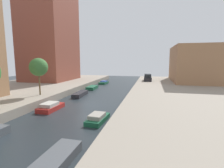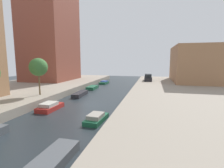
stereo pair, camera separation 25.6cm
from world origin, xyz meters
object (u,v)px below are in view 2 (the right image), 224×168
Objects in this scene: low_block_right at (196,64)px; moored_boat_right_2 at (96,118)px; street_tree_2 at (38,67)px; moored_boat_left_4 at (92,87)px; moored_boat_left_3 at (80,94)px; moored_boat_right_1 at (49,163)px; parked_car at (148,78)px; moored_boat_left_2 at (50,107)px; moored_boat_left_5 at (104,82)px; apartment_tower_far at (50,32)px.

low_block_right is 31.55m from moored_boat_right_2.
moored_boat_left_4 is at bearing 74.10° from street_tree_2.
moored_boat_left_3 is (-21.09, -16.91, -4.72)m from low_block_right.
low_block_right is at bearing 67.04° from moored_boat_right_1.
low_block_right reaches higher than moored_boat_left_4.
moored_boat_left_3 is at bearing -141.27° from low_block_right.
moored_boat_right_1 is at bearing -74.92° from moored_boat_left_4.
moored_boat_left_3 is (-10.51, -15.65, -1.37)m from parked_car.
moored_boat_left_2 is (3.72, -3.27, -4.51)m from street_tree_2.
moored_boat_left_5 is (0.14, 8.10, 0.01)m from moored_boat_left_4.
apartment_tower_far reaches higher than moored_boat_right_2.
street_tree_2 reaches higher than moored_boat_left_4.
moored_boat_right_1 is (-14.78, -34.90, -4.72)m from low_block_right.
moored_boat_left_2 reaches higher than moored_boat_right_1.
moored_boat_right_1 is (19.22, -30.06, -12.24)m from apartment_tower_far.
street_tree_2 is 17.13m from moored_boat_right_1.
moored_boat_left_2 is 0.95× the size of moored_boat_left_4.
parked_car is (14.37, 20.64, -3.21)m from street_tree_2.
moored_boat_left_3 is at bearing -123.88° from parked_car.
moored_boat_left_5 is at bearing 13.67° from apartment_tower_far.
parked_car is 26.64m from moored_boat_right_2.
street_tree_2 is at bearing -124.85° from parked_car.
moored_boat_left_5 reaches higher than moored_boat_right_1.
parked_car is 26.21m from moored_boat_left_2.
moored_boat_left_5 is 26.67m from moored_boat_right_2.
moored_boat_left_4 is 1.05× the size of moored_boat_left_5.
moored_boat_left_4 is 0.83× the size of moored_boat_right_1.
street_tree_2 is at bearing -62.08° from apartment_tower_far.
moored_boat_left_4 is at bearing -90.96° from moored_boat_left_5.
street_tree_2 is 1.12× the size of moored_boat_left_3.
moored_boat_left_3 is 12.46m from moored_boat_right_2.
moored_boat_right_1 is at bearing -112.96° from low_block_right.
low_block_right reaches higher than street_tree_2.
moored_boat_right_2 is at bearing -117.95° from low_block_right.
low_block_right is 4.32× the size of moored_boat_left_5.
low_block_right is 21.98m from moored_boat_left_5.
moored_boat_left_4 is at bearing 111.31° from moored_boat_right_2.
low_block_right is 38.19m from moored_boat_right_1.
moored_boat_left_2 is at bearing -41.30° from street_tree_2.
apartment_tower_far is 6.57× the size of moored_boat_left_5.
parked_car is at bearing -173.21° from low_block_right.
street_tree_2 is at bearing -105.90° from moored_boat_left_4.
moored_boat_left_2 is at bearing -88.91° from moored_boat_left_4.
moored_boat_right_1 is 1.35× the size of moored_boat_right_2.
street_tree_2 is 6.69m from moored_boat_left_2.
street_tree_2 is 13.34m from moored_boat_left_4.
moored_boat_left_3 is 15.15m from moored_boat_left_5.
parked_car is 1.35× the size of moored_boat_right_2.
moored_boat_left_4 is at bearing -21.96° from apartment_tower_far.
low_block_right is at bearing 6.79° from parked_car.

